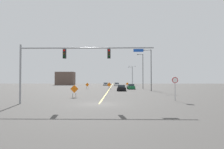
{
  "coord_description": "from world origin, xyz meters",
  "views": [
    {
      "loc": [
        1.87,
        -21.95,
        2.72
      ],
      "look_at": [
        0.76,
        32.44,
        4.05
      ],
      "focal_mm": 31.9,
      "sensor_mm": 36.0,
      "label": 1
    }
  ],
  "objects_px": {
    "stop_sign": "(175,84)",
    "construction_sign_right_shoulder": "(87,85)",
    "car_silver_near": "(106,84)",
    "car_black_distant": "(122,88)",
    "street_lamp_near_right": "(132,74)",
    "car_white_passing": "(117,84)",
    "construction_sign_median_near": "(74,89)",
    "street_lamp_far_right": "(151,68)",
    "street_lamp_near_left": "(143,70)",
    "construction_sign_left_shoulder": "(127,84)",
    "street_lamp_far_left": "(132,75)",
    "car_green_approaching": "(131,87)",
    "construction_sign_median_far": "(109,85)",
    "traffic_signal_assembly": "(67,58)"
  },
  "relations": [
    {
      "from": "stop_sign",
      "to": "car_green_approaching",
      "type": "distance_m",
      "value": 30.56
    },
    {
      "from": "car_green_approaching",
      "to": "construction_sign_right_shoulder",
      "type": "bearing_deg",
      "value": 172.6
    },
    {
      "from": "traffic_signal_assembly",
      "to": "construction_sign_median_near",
      "type": "height_order",
      "value": "traffic_signal_assembly"
    },
    {
      "from": "construction_sign_right_shoulder",
      "to": "car_white_passing",
      "type": "xyz_separation_m",
      "value": [
        8.58,
        26.43,
        -0.45
      ]
    },
    {
      "from": "construction_sign_median_near",
      "to": "construction_sign_right_shoulder",
      "type": "distance_m",
      "value": 26.76
    },
    {
      "from": "car_black_distant",
      "to": "car_green_approaching",
      "type": "distance_m",
      "value": 8.7
    },
    {
      "from": "construction_sign_median_near",
      "to": "traffic_signal_assembly",
      "type": "bearing_deg",
      "value": -83.71
    },
    {
      "from": "street_lamp_near_right",
      "to": "car_silver_near",
      "type": "relative_size",
      "value": 2.07
    },
    {
      "from": "street_lamp_far_left",
      "to": "construction_sign_right_shoulder",
      "type": "bearing_deg",
      "value": -118.49
    },
    {
      "from": "street_lamp_far_right",
      "to": "car_black_distant",
      "type": "relative_size",
      "value": 2.3
    },
    {
      "from": "car_silver_near",
      "to": "street_lamp_near_left",
      "type": "bearing_deg",
      "value": -69.56
    },
    {
      "from": "stop_sign",
      "to": "street_lamp_far_right",
      "type": "bearing_deg",
      "value": 88.25
    },
    {
      "from": "street_lamp_far_left",
      "to": "car_white_passing",
      "type": "bearing_deg",
      "value": -166.37
    },
    {
      "from": "stop_sign",
      "to": "car_black_distant",
      "type": "distance_m",
      "value": 22.99
    },
    {
      "from": "construction_sign_right_shoulder",
      "to": "construction_sign_left_shoulder",
      "type": "distance_m",
      "value": 16.49
    },
    {
      "from": "street_lamp_far_right",
      "to": "construction_sign_median_far",
      "type": "relative_size",
      "value": 5.17
    },
    {
      "from": "construction_sign_right_shoulder",
      "to": "car_silver_near",
      "type": "distance_m",
      "value": 31.83
    },
    {
      "from": "stop_sign",
      "to": "car_black_distant",
      "type": "xyz_separation_m",
      "value": [
        -6.11,
        22.12,
        -1.43
      ]
    },
    {
      "from": "street_lamp_far_left",
      "to": "construction_sign_left_shoulder",
      "type": "height_order",
      "value": "street_lamp_far_left"
    },
    {
      "from": "street_lamp_near_left",
      "to": "street_lamp_near_right",
      "type": "xyz_separation_m",
      "value": [
        0.85,
        47.14,
        0.26
      ]
    },
    {
      "from": "construction_sign_right_shoulder",
      "to": "car_silver_near",
      "type": "xyz_separation_m",
      "value": [
        3.64,
        31.62,
        -0.49
      ]
    },
    {
      "from": "construction_sign_left_shoulder",
      "to": "construction_sign_right_shoulder",
      "type": "bearing_deg",
      "value": -137.49
    },
    {
      "from": "construction_sign_median_near",
      "to": "stop_sign",
      "type": "bearing_deg",
      "value": -20.84
    },
    {
      "from": "street_lamp_far_right",
      "to": "construction_sign_median_near",
      "type": "xyz_separation_m",
      "value": [
        -14.5,
        -16.13,
        -4.12
      ]
    },
    {
      "from": "construction_sign_median_near",
      "to": "car_white_passing",
      "type": "distance_m",
      "value": 53.54
    },
    {
      "from": "construction_sign_left_shoulder",
      "to": "car_green_approaching",
      "type": "relative_size",
      "value": 0.43
    },
    {
      "from": "construction_sign_median_near",
      "to": "car_green_approaching",
      "type": "distance_m",
      "value": 27.22
    },
    {
      "from": "street_lamp_far_right",
      "to": "car_silver_near",
      "type": "xyz_separation_m",
      "value": [
        -12.74,
        42.18,
        -4.69
      ]
    },
    {
      "from": "street_lamp_far_left",
      "to": "car_silver_near",
      "type": "relative_size",
      "value": 1.71
    },
    {
      "from": "construction_sign_median_near",
      "to": "construction_sign_left_shoulder",
      "type": "bearing_deg",
      "value": 74.8
    },
    {
      "from": "construction_sign_median_far",
      "to": "street_lamp_far_right",
      "type": "bearing_deg",
      "value": -45.34
    },
    {
      "from": "car_silver_near",
      "to": "car_black_distant",
      "type": "xyz_separation_m",
      "value": [
        5.98,
        -41.46,
        0.07
      ]
    },
    {
      "from": "traffic_signal_assembly",
      "to": "car_silver_near",
      "type": "distance_m",
      "value": 66.98
    },
    {
      "from": "street_lamp_near_left",
      "to": "construction_sign_left_shoulder",
      "type": "bearing_deg",
      "value": 106.66
    },
    {
      "from": "stop_sign",
      "to": "construction_sign_right_shoulder",
      "type": "relative_size",
      "value": 1.72
    },
    {
      "from": "street_lamp_near_right",
      "to": "construction_sign_median_far",
      "type": "relative_size",
      "value": 5.15
    },
    {
      "from": "traffic_signal_assembly",
      "to": "car_silver_near",
      "type": "bearing_deg",
      "value": 89.29
    },
    {
      "from": "street_lamp_near_left",
      "to": "construction_sign_left_shoulder",
      "type": "height_order",
      "value": "street_lamp_near_left"
    },
    {
      "from": "street_lamp_far_right",
      "to": "car_green_approaching",
      "type": "relative_size",
      "value": 2.47
    },
    {
      "from": "street_lamp_near_right",
      "to": "construction_sign_median_near",
      "type": "bearing_deg",
      "value": -101.45
    },
    {
      "from": "street_lamp_near_left",
      "to": "car_white_passing",
      "type": "bearing_deg",
      "value": 104.74
    },
    {
      "from": "construction_sign_median_near",
      "to": "construction_sign_left_shoulder",
      "type": "relative_size",
      "value": 1.11
    },
    {
      "from": "stop_sign",
      "to": "street_lamp_far_left",
      "type": "bearing_deg",
      "value": 90.48
    },
    {
      "from": "street_lamp_near_left",
      "to": "street_lamp_near_right",
      "type": "height_order",
      "value": "street_lamp_near_left"
    },
    {
      "from": "street_lamp_near_left",
      "to": "car_black_distant",
      "type": "distance_m",
      "value": 11.78
    },
    {
      "from": "street_lamp_near_left",
      "to": "car_silver_near",
      "type": "relative_size",
      "value": 2.12
    },
    {
      "from": "street_lamp_near_left",
      "to": "construction_sign_median_near",
      "type": "height_order",
      "value": "street_lamp_near_left"
    },
    {
      "from": "construction_sign_median_near",
      "to": "construction_sign_left_shoulder",
      "type": "distance_m",
      "value": 39.21
    },
    {
      "from": "construction_sign_right_shoulder",
      "to": "car_green_approaching",
      "type": "bearing_deg",
      "value": -7.4
    },
    {
      "from": "construction_sign_median_far",
      "to": "construction_sign_median_near",
      "type": "distance_m",
      "value": 26.68
    }
  ]
}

